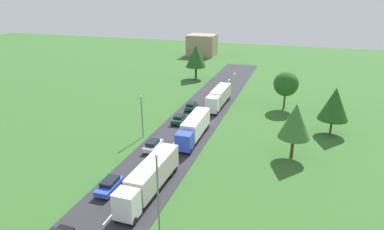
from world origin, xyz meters
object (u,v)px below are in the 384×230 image
at_px(car_second, 109,185).
at_px(tree_birch, 196,56).
at_px(truck_lead, 150,177).
at_px(lamppost_second, 142,114).
at_px(car_fifth, 191,106).
at_px(tree_oak, 295,121).
at_px(lamppost_lead, 158,193).
at_px(tree_pine, 335,104).
at_px(truck_second, 194,127).
at_px(tree_maple, 286,84).
at_px(distant_building, 202,45).
at_px(car_third, 153,145).
at_px(car_fourth, 179,119).
at_px(truck_third, 219,97).

bearing_deg(car_second, tree_birch, 96.51).
bearing_deg(truck_lead, lamppost_second, 118.55).
bearing_deg(car_fifth, tree_oak, -36.93).
distance_m(lamppost_lead, tree_pine, 37.80).
xyz_separation_m(truck_second, tree_maple, (13.27, 20.70, 3.13)).
distance_m(car_second, tree_pine, 38.96).
bearing_deg(distant_building, tree_maple, -57.60).
bearing_deg(tree_birch, tree_oak, -55.81).
distance_m(truck_lead, car_fifth, 31.17).
distance_m(car_third, tree_pine, 31.14).
bearing_deg(car_third, car_fourth, 90.19).
height_order(truck_lead, car_fifth, truck_lead).
bearing_deg(distant_building, car_fifth, -75.70).
xyz_separation_m(tree_birch, tree_maple, (25.06, -18.21, -1.09)).
distance_m(car_fifth, tree_birch, 26.50).
bearing_deg(distant_building, lamppost_second, -81.21).
bearing_deg(tree_birch, tree_maple, -36.01).
relative_size(car_second, tree_birch, 0.47).
bearing_deg(car_second, truck_third, 81.67).
xyz_separation_m(car_fourth, distant_building, (-15.21, 67.15, 3.01)).
height_order(tree_oak, tree_maple, tree_oak).
relative_size(tree_pine, distant_building, 0.82).
distance_m(tree_maple, distant_building, 62.27).
xyz_separation_m(truck_second, distant_building, (-20.09, 73.26, 1.67)).
bearing_deg(tree_oak, distant_building, 115.59).
xyz_separation_m(car_third, lamppost_lead, (8.66, -17.82, 4.26)).
distance_m(car_second, distant_building, 92.55).
relative_size(truck_second, car_second, 2.73).
height_order(truck_lead, car_third, truck_lead).
height_order(truck_lead, tree_maple, tree_maple).
bearing_deg(car_second, truck_lead, 13.27).
height_order(car_second, tree_oak, tree_oak).
xyz_separation_m(truck_third, car_fifth, (-4.89, -3.67, -1.35)).
relative_size(truck_third, tree_pine, 1.47).
distance_m(truck_third, tree_pine, 23.56).
xyz_separation_m(car_fourth, tree_pine, (26.72, 3.43, 4.64)).
distance_m(car_third, tree_oak, 21.64).
distance_m(truck_third, tree_maple, 14.05).
height_order(car_fifth, lamppost_second, lamppost_second).
height_order(truck_third, car_third, truck_third).
distance_m(car_third, car_fourth, 11.98).
bearing_deg(tree_maple, truck_third, -166.82).
bearing_deg(truck_lead, car_third, 112.31).
relative_size(lamppost_second, tree_birch, 0.78).
bearing_deg(car_fourth, truck_second, -51.39).
xyz_separation_m(truck_second, car_third, (-4.84, -5.87, -1.28)).
relative_size(car_second, car_fourth, 1.12).
xyz_separation_m(tree_birch, tree_pine, (33.62, -29.37, -0.92)).
bearing_deg(tree_birch, car_fifth, -74.74).
bearing_deg(truck_lead, tree_maple, 70.11).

